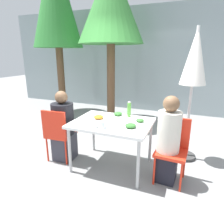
% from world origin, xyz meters
% --- Properties ---
extents(ground_plane, '(24.00, 24.00, 0.00)m').
position_xyz_m(ground_plane, '(0.00, 0.00, 0.00)').
color(ground_plane, gray).
extents(building_facade, '(10.00, 0.20, 3.00)m').
position_xyz_m(building_facade, '(0.00, 3.51, 1.50)').
color(building_facade, '#89999E').
rests_on(building_facade, ground).
extents(dining_table, '(1.14, 0.87, 0.73)m').
position_xyz_m(dining_table, '(0.00, 0.00, 0.67)').
color(dining_table, white).
rests_on(dining_table, ground).
extents(chair_left, '(0.43, 0.43, 0.87)m').
position_xyz_m(chair_left, '(-0.86, -0.15, 0.51)').
color(chair_left, red).
rests_on(chair_left, ground).
extents(person_left, '(0.35, 0.35, 1.14)m').
position_xyz_m(person_left, '(-0.82, -0.07, 0.54)').
color(person_left, '#383842').
rests_on(person_left, ground).
extents(chair_right, '(0.43, 0.43, 0.87)m').
position_xyz_m(chair_right, '(0.87, 0.02, 0.51)').
color(chair_right, red).
rests_on(chair_right, ground).
extents(person_right, '(0.30, 0.30, 1.19)m').
position_xyz_m(person_right, '(0.82, -0.05, 0.57)').
color(person_right, black).
rests_on(person_right, ground).
extents(closed_umbrella, '(0.39, 0.39, 2.08)m').
position_xyz_m(closed_umbrella, '(1.03, 0.72, 1.56)').
color(closed_umbrella, '#333333').
rests_on(closed_umbrella, ground).
extents(plate_0, '(0.27, 0.27, 0.07)m').
position_xyz_m(plate_0, '(0.33, -0.16, 0.76)').
color(plate_0, white).
rests_on(plate_0, dining_table).
extents(plate_1, '(0.21, 0.21, 0.06)m').
position_xyz_m(plate_1, '(0.39, 0.12, 0.75)').
color(plate_1, white).
rests_on(plate_1, dining_table).
extents(plate_2, '(0.26, 0.26, 0.07)m').
position_xyz_m(plate_2, '(-0.23, 0.02, 0.76)').
color(plate_2, white).
rests_on(plate_2, dining_table).
extents(plate_3, '(0.24, 0.24, 0.07)m').
position_xyz_m(plate_3, '(-0.02, 0.29, 0.76)').
color(plate_3, white).
rests_on(plate_3, dining_table).
extents(bottle, '(0.06, 0.06, 0.25)m').
position_xyz_m(bottle, '(0.16, 0.33, 0.85)').
color(bottle, '#51A338').
rests_on(bottle, dining_table).
extents(drinking_cup, '(0.08, 0.08, 0.09)m').
position_xyz_m(drinking_cup, '(-0.01, -0.28, 0.78)').
color(drinking_cup, silver).
rests_on(drinking_cup, dining_table).
extents(salad_bowl, '(0.14, 0.14, 0.06)m').
position_xyz_m(salad_bowl, '(-0.16, -0.29, 0.76)').
color(salad_bowl, white).
rests_on(salad_bowl, dining_table).
extents(tree_behind_left, '(1.56, 1.56, 3.70)m').
position_xyz_m(tree_behind_left, '(-0.87, 2.08, 2.78)').
color(tree_behind_left, brown).
rests_on(tree_behind_left, ground).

